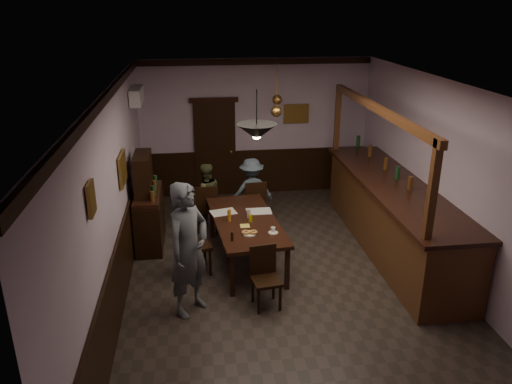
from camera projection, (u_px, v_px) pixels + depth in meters
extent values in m
cube|color=#2D2621|center=(288.00, 282.00, 7.79)|extent=(5.00, 8.00, 0.01)
cube|color=white|center=(293.00, 88.00, 6.72)|extent=(5.00, 8.00, 0.01)
cube|color=#C1A9C4|center=(255.00, 128.00, 10.96)|extent=(5.00, 0.01, 3.00)
cube|color=#C1A9C4|center=(114.00, 200.00, 6.95)|extent=(0.01, 8.00, 3.00)
cube|color=#C1A9C4|center=(452.00, 185.00, 7.55)|extent=(0.01, 8.00, 3.00)
cube|color=black|center=(245.00, 221.00, 8.18)|extent=(1.22, 2.29, 0.06)
cube|color=black|center=(232.00, 275.00, 7.30)|extent=(0.07, 0.07, 0.69)
cube|color=black|center=(287.00, 269.00, 7.48)|extent=(0.07, 0.07, 0.69)
cube|color=black|center=(212.00, 220.00, 9.15)|extent=(0.07, 0.07, 0.69)
cube|color=black|center=(256.00, 216.00, 9.33)|extent=(0.07, 0.07, 0.69)
cube|color=black|center=(207.00, 209.00, 9.42)|extent=(0.43, 0.43, 0.05)
cube|color=black|center=(207.00, 199.00, 9.15)|extent=(0.41, 0.06, 0.48)
cube|color=black|center=(217.00, 216.00, 9.66)|extent=(0.04, 0.04, 0.42)
cube|color=black|center=(200.00, 216.00, 9.64)|extent=(0.04, 0.04, 0.42)
cube|color=black|center=(217.00, 223.00, 9.35)|extent=(0.04, 0.04, 0.42)
cube|color=black|center=(199.00, 224.00, 9.33)|extent=(0.04, 0.04, 0.42)
cube|color=black|center=(254.00, 204.00, 9.60)|extent=(0.45, 0.45, 0.05)
cube|color=black|center=(256.00, 195.00, 9.34)|extent=(0.41, 0.08, 0.49)
cube|color=black|center=(260.00, 211.00, 9.87)|extent=(0.04, 0.04, 0.42)
cube|color=black|center=(244.00, 213.00, 9.80)|extent=(0.04, 0.04, 0.42)
cube|color=black|center=(264.00, 218.00, 9.57)|extent=(0.04, 0.04, 0.42)
cube|color=black|center=(247.00, 219.00, 9.50)|extent=(0.04, 0.04, 0.42)
cube|color=black|center=(266.00, 281.00, 7.02)|extent=(0.44, 0.44, 0.05)
cube|color=black|center=(263.00, 259.00, 7.08)|extent=(0.39, 0.09, 0.46)
cube|color=black|center=(259.00, 302.00, 6.91)|extent=(0.04, 0.04, 0.40)
cube|color=black|center=(280.00, 298.00, 6.99)|extent=(0.04, 0.04, 0.40)
cube|color=black|center=(253.00, 290.00, 7.19)|extent=(0.04, 0.04, 0.40)
cube|color=black|center=(273.00, 287.00, 7.27)|extent=(0.04, 0.04, 0.40)
cube|color=black|center=(196.00, 245.00, 7.90)|extent=(0.53, 0.53, 0.05)
cube|color=black|center=(182.00, 231.00, 7.74)|extent=(0.14, 0.44, 0.53)
cube|color=black|center=(210.00, 263.00, 7.89)|extent=(0.04, 0.04, 0.46)
cube|color=black|center=(205.00, 252.00, 8.21)|extent=(0.04, 0.04, 0.46)
cube|color=black|center=(188.00, 266.00, 7.78)|extent=(0.04, 0.04, 0.46)
cube|color=black|center=(183.00, 256.00, 8.10)|extent=(0.04, 0.04, 0.46)
imported|color=#51545C|center=(189.00, 250.00, 6.74)|extent=(0.81, 0.82, 1.91)
imported|color=#4F5331|center=(206.00, 195.00, 9.53)|extent=(0.70, 0.60, 1.26)
imported|color=#4E6070|center=(252.00, 191.00, 9.71)|extent=(0.91, 0.61, 1.30)
cube|color=silver|center=(223.00, 212.00, 8.45)|extent=(0.48, 0.39, 0.01)
cube|color=silver|center=(259.00, 211.00, 8.49)|extent=(0.42, 0.30, 0.01)
cube|color=#DCCE51|center=(245.00, 226.00, 7.94)|extent=(0.16, 0.16, 0.00)
cylinder|color=white|center=(273.00, 233.00, 7.70)|extent=(0.15, 0.15, 0.01)
imported|color=white|center=(273.00, 229.00, 7.70)|extent=(0.09, 0.09, 0.07)
cylinder|color=white|center=(249.00, 234.00, 7.66)|extent=(0.22, 0.22, 0.01)
torus|color=#C68C47|center=(246.00, 232.00, 7.64)|extent=(0.13, 0.13, 0.04)
torus|color=#C68C47|center=(253.00, 232.00, 7.65)|extent=(0.13, 0.13, 0.04)
cylinder|color=yellow|center=(251.00, 218.00, 8.08)|extent=(0.07, 0.07, 0.12)
cylinder|color=#BF721E|center=(229.00, 215.00, 8.08)|extent=(0.06, 0.06, 0.20)
cylinder|color=silver|center=(249.00, 213.00, 8.23)|extent=(0.06, 0.06, 0.15)
cylinder|color=black|center=(232.00, 236.00, 7.43)|extent=(0.04, 0.04, 0.14)
cube|color=black|center=(150.00, 220.00, 8.87)|extent=(0.45, 1.27, 0.91)
cube|color=black|center=(148.00, 194.00, 8.70)|extent=(0.43, 1.22, 0.07)
cube|color=black|center=(143.00, 175.00, 8.56)|extent=(0.27, 0.81, 0.72)
cube|color=#4B2B14|center=(392.00, 218.00, 8.64)|extent=(0.96, 4.46, 1.17)
cube|color=black|center=(395.00, 185.00, 8.42)|extent=(1.06, 4.57, 0.06)
cube|color=#4B2B14|center=(378.00, 109.00, 7.91)|extent=(0.10, 4.36, 0.12)
cube|color=#4B2B14|center=(435.00, 194.00, 6.17)|extent=(0.10, 0.10, 1.38)
cube|color=#4B2B14|center=(338.00, 120.00, 10.11)|extent=(0.10, 0.10, 1.38)
cube|color=black|center=(215.00, 150.00, 10.97)|extent=(0.90, 0.06, 2.10)
cube|color=white|center=(137.00, 96.00, 9.32)|extent=(0.20, 0.85, 0.30)
cube|color=olive|center=(91.00, 199.00, 5.24)|extent=(0.04, 0.28, 0.36)
cube|color=olive|center=(123.00, 169.00, 7.63)|extent=(0.04, 0.62, 0.48)
cube|color=olive|center=(296.00, 114.00, 10.92)|extent=(0.55, 0.04, 0.42)
cylinder|color=black|center=(257.00, 111.00, 6.74)|extent=(0.02, 0.02, 0.58)
cone|color=black|center=(257.00, 132.00, 6.85)|extent=(0.56, 0.56, 0.22)
sphere|color=#FFD88C|center=(257.00, 135.00, 6.87)|extent=(0.12, 0.12, 0.12)
cylinder|color=#BF8C3F|center=(277.00, 91.00, 8.60)|extent=(0.02, 0.02, 0.70)
cone|color=#BF8C3F|center=(276.00, 111.00, 8.72)|extent=(0.20, 0.20, 0.22)
sphere|color=#FFD88C|center=(276.00, 114.00, 8.74)|extent=(0.12, 0.12, 0.12)
cylinder|color=#BF8C3F|center=(277.00, 82.00, 9.64)|extent=(0.02, 0.02, 0.70)
cone|color=#BF8C3F|center=(277.00, 100.00, 9.77)|extent=(0.20, 0.20, 0.22)
sphere|color=#FFD88C|center=(277.00, 102.00, 9.78)|extent=(0.12, 0.12, 0.12)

